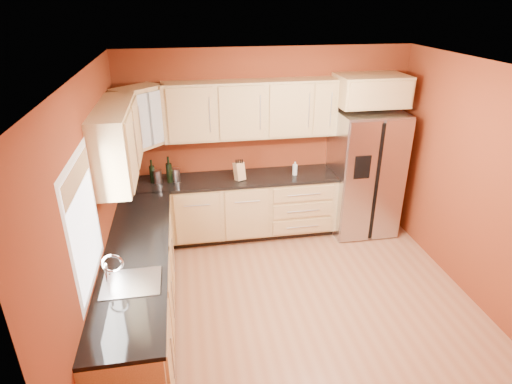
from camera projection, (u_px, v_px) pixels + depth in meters
floor at (300, 307)px, 4.82m from camera, size 4.00×4.00×0.00m
ceiling at (313, 71)px, 3.73m from camera, size 4.00×4.00×0.00m
wall_back at (267, 142)px, 6.06m from camera, size 4.00×0.04×2.60m
wall_front at (400, 355)px, 2.48m from camera, size 4.00×0.04×2.60m
wall_left at (97, 221)px, 3.96m from camera, size 0.04×4.00×2.60m
wall_right at (485, 190)px, 4.58m from camera, size 0.04×4.00×2.60m
base_cabinets_back at (232, 209)px, 6.07m from camera, size 2.90×0.60×0.88m
base_cabinets_left at (141, 292)px, 4.37m from camera, size 0.60×2.80×0.88m
countertop_back at (231, 179)px, 5.87m from camera, size 2.90×0.62×0.04m
countertop_left at (136, 254)px, 4.18m from camera, size 0.62×2.80×0.04m
upper_cabinets_back at (251, 109)px, 5.65m from camera, size 2.30×0.33×0.75m
upper_cabinets_left at (117, 142)px, 4.42m from camera, size 0.33×1.35×0.75m
corner_upper_cabinet at (140, 117)px, 5.29m from camera, size 0.67×0.67×0.75m
over_fridge_cabinet at (371, 90)px, 5.69m from camera, size 0.92×0.60×0.40m
refrigerator at (364, 173)px, 6.11m from camera, size 0.90×0.75×1.78m
window at (84, 223)px, 3.41m from camera, size 0.03×0.90×1.00m
sink_faucet at (129, 269)px, 3.66m from camera, size 0.50×0.42×0.30m
canister_left at (176, 175)px, 5.72m from camera, size 0.15×0.15×0.18m
canister_right at (158, 177)px, 5.67m from camera, size 0.14×0.14×0.18m
wine_bottle_a at (152, 171)px, 5.66m from camera, size 0.08×0.08×0.32m
wine_bottle_b at (169, 169)px, 5.66m from camera, size 0.08×0.08×0.36m
knife_block at (239, 171)px, 5.76m from camera, size 0.15×0.15×0.24m
soap_dispenser at (295, 168)px, 5.92m from camera, size 0.07×0.07×0.19m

